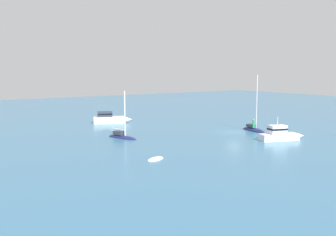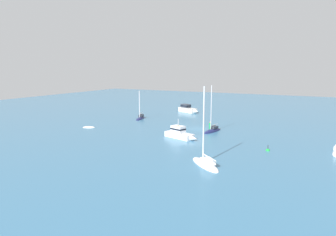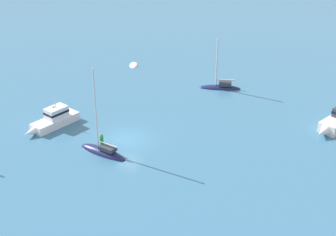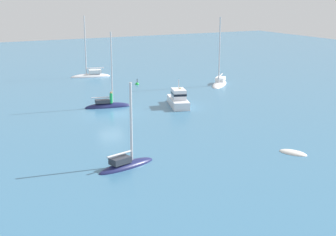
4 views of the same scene
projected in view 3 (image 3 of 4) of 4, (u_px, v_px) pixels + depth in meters
ground_plane at (126, 139)px, 47.75m from camera, size 160.00×160.00×0.00m
cabin_cruiser at (54, 119)px, 49.96m from camera, size 3.22×6.36×3.03m
yacht_1 at (103, 151)px, 45.39m from camera, size 5.29×2.29×8.69m
yacht_2 at (220, 87)px, 58.99m from camera, size 5.10×2.58×6.60m
dinghy at (134, 65)px, 66.07m from camera, size 1.95×2.58×0.48m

